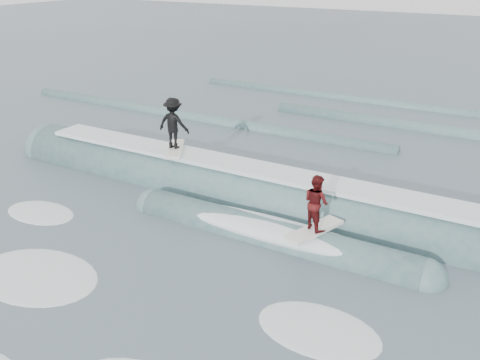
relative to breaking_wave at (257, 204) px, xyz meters
The scene contains 6 objects.
ground 6.33m from the breaking_wave, 92.55° to the right, with size 160.00×160.00×0.00m, color #394953.
breaking_wave is the anchor object (origin of this frame).
surfer_black 4.27m from the breaking_wave, behind, with size 1.50×2.00×1.97m.
surfer_red 3.69m from the breaking_wave, 32.82° to the right, with size 1.12×2.07×1.72m.
whitewater 7.04m from the breaking_wave, 92.43° to the right, with size 12.84×7.56×0.10m.
far_swells 11.33m from the breaking_wave, 91.48° to the left, with size 36.40×8.65×0.80m.
Camera 1 is at (8.12, -8.28, 7.81)m, focal length 40.00 mm.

